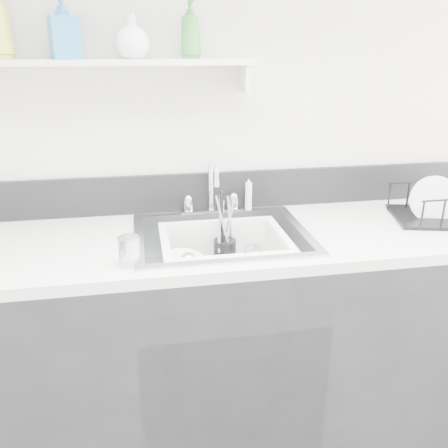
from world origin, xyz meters
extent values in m
cube|color=silver|center=(0.00, 1.49, 1.30)|extent=(3.50, 0.02, 2.60)
cube|color=black|center=(0.00, 1.19, 0.44)|extent=(3.20, 0.62, 0.88)
cube|color=white|center=(0.00, 1.19, 0.90)|extent=(3.20, 0.62, 0.04)
cube|color=black|center=(0.00, 1.49, 1.00)|extent=(3.20, 0.02, 0.16)
cube|color=silver|center=(0.00, 1.44, 0.93)|extent=(0.26, 0.06, 0.02)
cylinder|color=silver|center=(-0.10, 1.44, 0.96)|extent=(0.04, 0.04, 0.05)
cylinder|color=silver|center=(0.10, 1.44, 0.96)|extent=(0.04, 0.04, 0.05)
cylinder|color=silver|center=(0.00, 1.44, 1.03)|extent=(0.02, 0.02, 0.20)
cylinder|color=silver|center=(0.00, 1.37, 1.14)|extent=(0.02, 0.15, 0.02)
cylinder|color=white|center=(0.16, 1.44, 0.99)|extent=(0.03, 0.03, 0.14)
cube|color=silver|center=(-0.35, 1.42, 1.52)|extent=(1.00, 0.16, 0.02)
cube|color=silver|center=(0.13, 1.42, 1.46)|extent=(0.02, 0.14, 0.10)
cylinder|color=white|center=(-0.12, 1.17, 0.77)|extent=(0.20, 0.20, 0.01)
cylinder|color=white|center=(-0.12, 1.17, 0.79)|extent=(0.19, 0.19, 0.01)
cylinder|color=white|center=(-0.13, 1.17, 0.82)|extent=(0.22, 0.22, 0.08)
cylinder|color=black|center=(0.02, 1.24, 0.82)|extent=(0.09, 0.09, 0.11)
cylinder|color=silver|center=(0.01, 1.25, 0.92)|extent=(0.01, 0.05, 0.21)
cylinder|color=silver|center=(0.04, 1.23, 0.91)|extent=(0.02, 0.04, 0.19)
cylinder|color=black|center=(0.01, 1.25, 0.94)|extent=(0.01, 0.06, 0.23)
cylinder|color=white|center=(0.12, 1.19, 0.81)|extent=(0.07, 0.07, 0.09)
cylinder|color=white|center=(-0.33, 0.99, 0.97)|extent=(0.07, 0.07, 0.09)
imported|color=white|center=(0.06, 1.14, 0.78)|extent=(0.13, 0.13, 0.04)
imported|color=teal|center=(-0.51, 1.40, 1.63)|extent=(0.12, 0.12, 0.21)
imported|color=white|center=(-0.28, 1.40, 1.61)|extent=(0.13, 0.13, 0.15)
imported|color=#368D31|center=(-0.07, 1.42, 1.63)|extent=(0.09, 0.09, 0.20)
camera|label=1|loc=(-0.28, -0.41, 1.57)|focal=38.00mm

